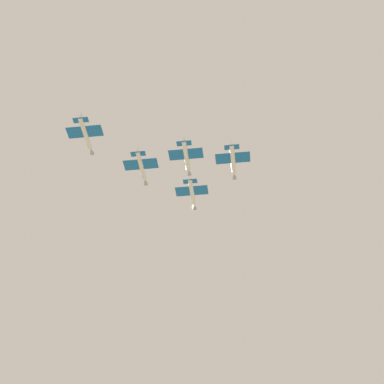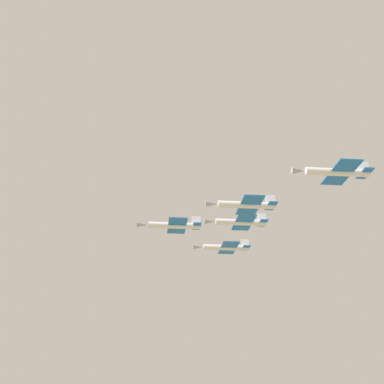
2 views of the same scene
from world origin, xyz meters
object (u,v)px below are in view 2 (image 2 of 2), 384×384
object	(u,v)px
jet_port_outer	(239,222)
jet_port_inner	(245,205)
jet_starboard_outer	(336,172)
jet_starboard_inner	(225,247)
jet_lead	(173,225)

from	to	relation	value
jet_port_outer	jet_port_inner	bearing A→B (deg)	174.29
jet_port_outer	jet_starboard_outer	xyz separation A→B (m)	(-17.63, 21.22, -0.14)
jet_starboard_inner	jet_starboard_outer	size ratio (longest dim) A/B	1.00
jet_port_outer	jet_starboard_outer	distance (m)	27.59
jet_port_inner	jet_port_outer	distance (m)	12.70
jet_port_outer	jet_starboard_outer	bearing A→B (deg)	-155.77
jet_lead	jet_port_outer	xyz separation A→B (m)	(-13.33, -3.70, 1.14)
jet_starboard_inner	jet_port_outer	world-z (taller)	jet_port_outer
jet_lead	jet_port_inner	distance (m)	17.79
jet_port_inner	jet_starboard_inner	size ratio (longest dim) A/B	1.00
jet_port_inner	jet_port_outer	bearing A→B (deg)	-5.71
jet_lead	jet_port_outer	distance (m)	13.89
jet_port_inner	jet_starboard_outer	xyz separation A→B (m)	(-15.48, 8.76, 1.10)
jet_lead	jet_port_outer	bearing A→B (deg)	-90.00
jet_starboard_inner	jet_starboard_outer	bearing A→B (deg)	-161.57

